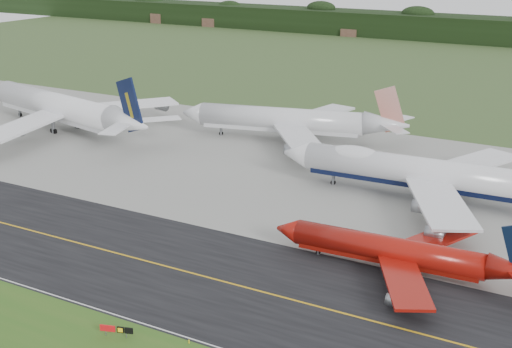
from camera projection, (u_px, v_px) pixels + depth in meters
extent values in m
plane|color=#3C5126|center=(240.00, 272.00, 108.32)|extent=(600.00, 600.00, 0.00)
cube|color=black|center=(226.00, 282.00, 105.01)|extent=(400.00, 32.00, 0.02)
cube|color=gray|center=(363.00, 178.00, 150.47)|extent=(400.00, 78.00, 0.01)
cube|color=gold|center=(226.00, 282.00, 105.01)|extent=(400.00, 0.40, 0.00)
cube|color=silver|center=(163.00, 330.00, 92.19)|extent=(400.00, 0.25, 0.00)
cylinder|color=white|center=(416.00, 171.00, 137.54)|extent=(44.89, 7.53, 5.67)
cube|color=black|center=(416.00, 180.00, 138.12)|extent=(42.60, 6.02, 1.99)
cone|color=white|center=(297.00, 154.00, 148.41)|extent=(5.82, 5.90, 5.67)
ellipsoid|color=white|center=(355.00, 155.00, 142.46)|extent=(11.77, 5.30, 3.62)
cube|color=white|center=(441.00, 203.00, 123.82)|extent=(18.80, 26.17, 0.49)
cube|color=white|center=(470.00, 164.00, 145.19)|extent=(17.17, 26.45, 0.49)
cylinder|color=gray|center=(421.00, 207.00, 126.27)|extent=(3.20, 2.51, 2.38)
cylinder|color=gray|center=(451.00, 169.00, 146.72)|extent=(3.20, 2.51, 2.38)
cylinder|color=gray|center=(435.00, 234.00, 114.76)|extent=(3.20, 2.51, 2.38)
cylinder|color=gray|center=(487.00, 159.00, 153.80)|extent=(3.20, 2.51, 2.38)
cylinder|color=black|center=(333.00, 182.00, 146.45)|extent=(1.04, 0.50, 1.02)
cylinder|color=slate|center=(429.00, 196.00, 134.49)|extent=(0.83, 0.83, 3.80)
cylinder|color=black|center=(429.00, 203.00, 134.93)|extent=(1.04, 0.55, 1.02)
cylinder|color=slate|center=(437.00, 187.00, 139.77)|extent=(0.83, 0.83, 3.80)
cylinder|color=black|center=(437.00, 193.00, 140.20)|extent=(1.04, 0.55, 1.02)
cylinder|color=maroon|center=(387.00, 249.00, 108.47)|extent=(29.67, 5.38, 3.99)
cube|color=maroon|center=(387.00, 257.00, 108.88)|extent=(28.15, 4.32, 1.40)
cone|color=maroon|center=(288.00, 230.00, 115.57)|extent=(3.87, 4.16, 3.99)
cube|color=maroon|center=(405.00, 282.00, 99.56)|extent=(12.36, 17.03, 0.45)
cube|color=maroon|center=(433.00, 240.00, 113.49)|extent=(11.17, 17.23, 0.45)
cylinder|color=gray|center=(394.00, 300.00, 96.70)|extent=(2.26, 1.78, 1.68)
cylinder|color=gray|center=(436.00, 237.00, 117.30)|extent=(2.26, 1.78, 1.68)
cylinder|color=black|center=(318.00, 252.00, 114.18)|extent=(0.73, 0.36, 0.72)
cylinder|color=slate|center=(397.00, 271.00, 106.30)|extent=(0.58, 0.58, 2.06)
cylinder|color=black|center=(397.00, 275.00, 106.51)|extent=(0.74, 0.39, 0.72)
cylinder|color=slate|center=(405.00, 260.00, 110.02)|extent=(0.58, 0.58, 2.06)
cylinder|color=black|center=(405.00, 264.00, 110.23)|extent=(0.74, 0.39, 0.72)
cylinder|color=white|center=(55.00, 105.00, 188.65)|extent=(49.83, 17.54, 6.67)
cube|color=silver|center=(56.00, 113.00, 189.33)|extent=(47.04, 15.36, 2.33)
cone|color=white|center=(2.00, 91.00, 206.49)|extent=(7.53, 7.88, 6.67)
cone|color=white|center=(129.00, 123.00, 168.46)|extent=(14.24, 9.41, 6.67)
cube|color=white|center=(23.00, 125.00, 172.88)|extent=(14.98, 30.86, 0.59)
cube|color=white|center=(122.00, 105.00, 193.68)|extent=(25.26, 28.89, 0.59)
cube|color=#0C1434|center=(130.00, 105.00, 166.60)|extent=(9.22, 2.60, 13.45)
cylinder|color=gray|center=(18.00, 129.00, 176.39)|extent=(4.17, 3.54, 2.80)
cylinder|color=gray|center=(111.00, 110.00, 196.28)|extent=(4.17, 3.54, 2.80)
cylinder|color=gray|center=(162.00, 106.00, 201.48)|extent=(4.17, 3.54, 2.80)
cylinder|color=black|center=(20.00, 115.00, 202.47)|extent=(1.29, 0.79, 1.20)
cylinder|color=slate|center=(53.00, 125.00, 184.84)|extent=(1.12, 1.12, 4.22)
cylinder|color=black|center=(54.00, 131.00, 185.31)|extent=(1.30, 0.85, 1.20)
cylinder|color=slate|center=(77.00, 120.00, 189.98)|extent=(1.12, 1.12, 4.22)
cylinder|color=black|center=(78.00, 126.00, 190.46)|extent=(1.30, 0.85, 1.20)
cylinder|color=silver|center=(281.00, 119.00, 177.82)|extent=(41.63, 15.34, 5.75)
cube|color=silver|center=(281.00, 126.00, 178.41)|extent=(39.28, 13.45, 2.01)
cone|color=silver|center=(193.00, 113.00, 183.87)|extent=(6.39, 6.81, 5.75)
cone|color=silver|center=(386.00, 124.00, 170.89)|extent=(11.98, 8.16, 5.75)
cube|color=silver|center=(299.00, 137.00, 165.42)|extent=(20.65, 23.22, 0.52)
cube|color=silver|center=(318.00, 114.00, 187.09)|extent=(12.03, 24.74, 0.52)
cube|color=#B2250C|center=(390.00, 109.00, 169.55)|extent=(7.82, 2.31, 11.44)
cylinder|color=gray|center=(291.00, 150.00, 160.82)|extent=(3.62, 3.09, 2.42)
cylinder|color=gray|center=(321.00, 115.00, 192.86)|extent=(3.62, 3.09, 2.42)
cylinder|color=black|center=(221.00, 133.00, 183.43)|extent=(1.12, 0.70, 1.04)
cylinder|color=slate|center=(290.00, 137.00, 175.18)|extent=(0.97, 0.97, 3.63)
cylinder|color=black|center=(290.00, 142.00, 175.59)|extent=(1.13, 0.75, 1.04)
cylinder|color=slate|center=(296.00, 131.00, 180.96)|extent=(0.97, 0.97, 3.63)
cylinder|color=black|center=(296.00, 135.00, 181.37)|extent=(1.13, 0.75, 1.04)
cylinder|color=slate|center=(106.00, 333.00, 90.87)|extent=(0.11, 0.11, 0.65)
cylinder|color=slate|center=(126.00, 335.00, 90.32)|extent=(0.11, 0.11, 0.65)
cube|color=#990B0F|center=(108.00, 328.00, 90.58)|extent=(1.99, 0.78, 0.83)
cube|color=black|center=(121.00, 330.00, 90.24)|extent=(0.93, 0.44, 0.83)
cube|color=black|center=(129.00, 331.00, 90.02)|extent=(1.11, 0.49, 0.83)
cylinder|color=yellow|center=(189.00, 342.00, 89.08)|extent=(0.16, 0.16, 0.50)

